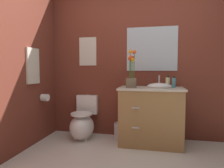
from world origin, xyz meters
TOP-DOWN VIEW (x-y plane):
  - wall_back at (0.20, 1.51)m, footprint 4.74×0.05m
  - wall_left at (-1.55, 0.45)m, footprint 0.05×4.16m
  - toilet at (-0.90, 1.21)m, footprint 0.38×0.59m
  - vanity_cabinet at (0.18, 1.19)m, footprint 0.94×0.56m
  - flower_vase at (-0.10, 1.09)m, footprint 0.14×0.14m
  - soap_bottle at (0.43, 1.31)m, footprint 0.06×0.06m
  - lotion_bottle at (0.51, 1.24)m, footprint 0.05×0.05m
  - trash_bin at (-0.30, 1.28)m, footprint 0.18×0.18m
  - wall_poster at (-0.90, 1.48)m, footprint 0.30×0.01m
  - wall_mirror at (0.18, 1.48)m, footprint 0.80×0.01m
  - hanging_towel at (-1.51, 0.81)m, footprint 0.03×0.28m
  - toilet_paper_roll at (-1.45, 1.02)m, footprint 0.11×0.11m

SIDE VIEW (x-z plane):
  - trash_bin at x=-0.30m, z-range 0.00..0.27m
  - toilet at x=-0.90m, z-range -0.10..0.59m
  - vanity_cabinet at x=0.18m, z-range -0.08..0.95m
  - toilet_paper_roll at x=-1.45m, z-range 0.62..0.74m
  - lotion_bottle at x=0.51m, z-range 0.84..1.01m
  - soap_bottle at x=0.43m, z-range 0.84..1.02m
  - flower_vase at x=-0.10m, z-range 0.77..1.32m
  - hanging_towel at x=-1.51m, z-range 0.91..1.43m
  - wall_back at x=0.20m, z-range 0.00..2.50m
  - wall_left at x=-1.55m, z-range 0.00..2.50m
  - wall_poster at x=-0.90m, z-range 1.19..1.67m
  - wall_mirror at x=0.18m, z-range 1.10..1.80m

